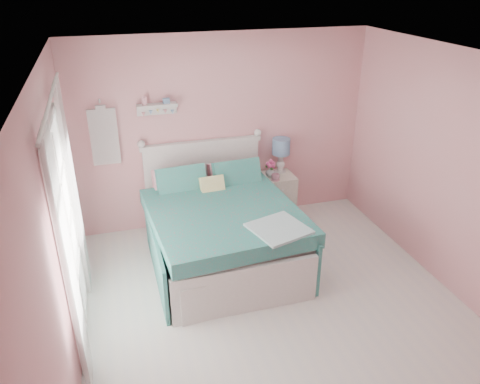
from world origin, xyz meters
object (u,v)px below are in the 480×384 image
bed (221,230)px  vase (271,172)px  table_lamp (281,149)px  teacup (275,177)px  nightstand (276,197)px

bed → vase: (0.92, 0.80, 0.34)m
table_lamp → vase: (-0.19, -0.12, -0.27)m
bed → vase: 1.27m
teacup → bed: bearing=-144.9°
vase → teacup: size_ratio=1.31×
nightstand → vase: bearing=-174.3°
vase → nightstand: bearing=5.7°
nightstand → vase: size_ratio=4.61×
vase → teacup: bearing=-79.9°
vase → teacup: 0.14m
nightstand → table_lamp: bearing=51.2°
table_lamp → vase: size_ratio=3.40×
table_lamp → teacup: (-0.16, -0.25, -0.30)m
table_lamp → nightstand: bearing=-128.8°
nightstand → teacup: bearing=-119.2°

